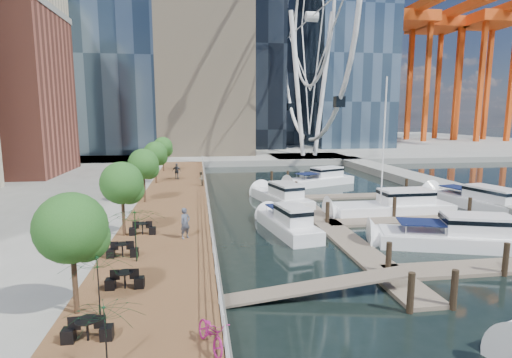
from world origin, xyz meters
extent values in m
plane|color=black|center=(0.00, 0.00, 0.00)|extent=(520.00, 520.00, 0.00)
cube|color=brown|center=(-9.00, 15.00, 0.50)|extent=(6.00, 60.00, 1.00)
cube|color=#595954|center=(-6.00, 15.00, 0.50)|extent=(0.25, 60.00, 1.00)
cube|color=gray|center=(0.00, 102.00, 0.50)|extent=(200.00, 114.00, 1.00)
cube|color=gray|center=(20.00, 20.00, 0.50)|extent=(4.00, 60.00, 1.00)
cube|color=gray|center=(14.00, 52.00, 0.50)|extent=(14.00, 12.00, 1.00)
cube|color=#6D6051|center=(3.00, 10.00, 0.10)|extent=(2.00, 32.00, 0.20)
cube|color=#6D6051|center=(9.00, -2.00, 0.10)|extent=(12.00, 2.00, 0.20)
cube|color=#6D6051|center=(9.00, 8.00, 0.10)|extent=(12.00, 2.00, 0.20)
cube|color=#6D6051|center=(9.00, 18.00, 0.10)|extent=(12.00, 2.00, 0.20)
cube|color=brown|center=(-30.00, 34.00, 11.00)|extent=(12.00, 14.00, 20.00)
cube|color=#BCAD8E|center=(-36.00, 50.00, 15.00)|extent=(14.00, 16.00, 28.00)
cylinder|color=white|center=(11.50, 52.00, 14.00)|extent=(0.80, 0.80, 26.00)
cylinder|color=white|center=(16.50, 52.00, 14.00)|extent=(0.80, 0.80, 26.00)
torus|color=white|center=(14.00, 52.00, 26.00)|extent=(0.70, 44.70, 44.70)
cylinder|color=#3F2B1C|center=(-11.40, -6.00, 2.20)|extent=(0.20, 0.20, 2.40)
sphere|color=#265B1E|center=(-11.40, -6.00, 4.30)|extent=(2.60, 2.60, 2.60)
cylinder|color=#3F2B1C|center=(-11.40, 4.00, 2.20)|extent=(0.20, 0.20, 2.40)
sphere|color=#265B1E|center=(-11.40, 4.00, 4.30)|extent=(2.60, 2.60, 2.60)
cylinder|color=#3F2B1C|center=(-11.40, 14.00, 2.20)|extent=(0.20, 0.20, 2.40)
sphere|color=#265B1E|center=(-11.40, 14.00, 4.30)|extent=(2.60, 2.60, 2.60)
cylinder|color=#3F2B1C|center=(-11.40, 24.00, 2.20)|extent=(0.20, 0.20, 2.40)
sphere|color=#265B1E|center=(-11.40, 24.00, 4.30)|extent=(2.60, 2.60, 2.60)
cylinder|color=#3F2B1C|center=(-11.40, 34.00, 2.20)|extent=(0.20, 0.20, 2.40)
sphere|color=#265B1E|center=(-11.40, 34.00, 4.30)|extent=(2.60, 2.60, 2.60)
imported|color=#93155D|center=(-6.50, -8.99, 1.50)|extent=(1.28, 2.03, 1.00)
imported|color=#434A5A|center=(-7.63, 2.87, 1.94)|extent=(0.81, 0.78, 1.87)
imported|color=#7F6F57|center=(-6.53, 21.59, 1.75)|extent=(0.86, 0.92, 1.51)
imported|color=#343941|center=(-9.26, 26.54, 1.93)|extent=(1.18, 0.80, 1.87)
imported|color=#0E361E|center=(-9.51, -9.77, 2.04)|extent=(2.92, 2.95, 2.08)
imported|color=#0F3918|center=(-10.50, -6.30, 2.18)|extent=(3.11, 3.15, 2.37)
imported|color=#103E15|center=(-10.00, -0.76, 2.36)|extent=(3.50, 3.55, 2.72)
camera|label=1|loc=(-6.80, -20.80, 8.27)|focal=28.00mm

